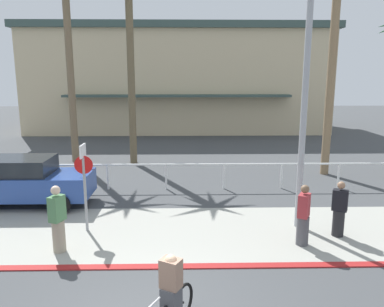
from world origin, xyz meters
name	(u,v)px	position (x,y,z in m)	size (l,w,h in m)	color
ground_plane	(168,179)	(0.00, 10.00, 0.00)	(80.00, 80.00, 0.00)	#424447
sidewalk_strip	(160,232)	(0.00, 4.20, 0.01)	(44.00, 4.00, 0.02)	#9E9E93
curb_paint	(154,267)	(0.00, 2.20, 0.01)	(44.00, 0.24, 0.03)	maroon
building_backdrop	(178,79)	(0.25, 26.53, 4.14)	(23.80, 10.48, 8.25)	beige
rail_fence	(166,169)	(0.00, 8.50, 0.84)	(23.07, 0.08, 1.04)	white
stop_sign_bike_lane	(84,175)	(-2.12, 4.39, 1.68)	(0.52, 0.56, 2.56)	gray
streetlight_curb	(308,82)	(4.10, 4.35, 4.28)	(0.24, 2.54, 7.50)	#9EA0A5
palm_tree_1	(68,22)	(-4.94, 13.52, 6.98)	(3.26, 3.41, 9.22)	#756047
palm_tree_2	(130,28)	(-1.88, 13.17, 6.67)	(3.19, 3.30, 8.93)	brown
palm_tree_3	(333,24)	(7.09, 10.74, 6.59)	(3.07, 3.15, 9.44)	#846B4C
car_blue_1	(25,181)	(-4.79, 6.71, 0.87)	(4.40, 2.02, 1.69)	#284793
cyclist_black_0	(170,298)	(0.46, -0.16, 0.69)	(0.92, 1.63, 1.50)	black
pedestrian_0	(339,211)	(5.03, 3.87, 0.73)	(0.48, 0.43, 1.60)	#232326
pedestrian_1	(303,218)	(3.85, 3.32, 0.77)	(0.43, 0.48, 1.67)	#4C4C51
pedestrian_2	(58,222)	(-2.49, 3.05, 0.82)	(0.41, 0.47, 1.77)	gray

